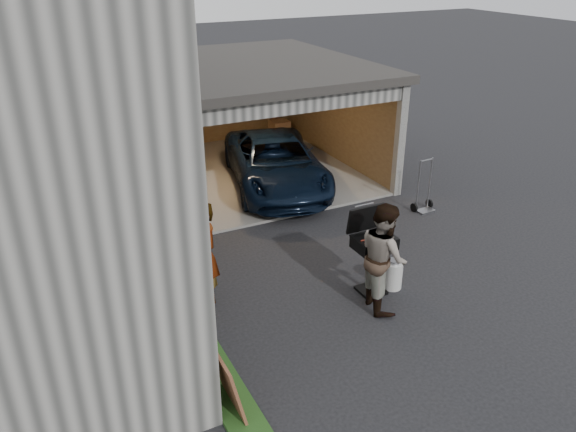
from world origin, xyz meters
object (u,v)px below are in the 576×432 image
(minivan, at_px, (276,165))
(bbq_grill, at_px, (373,245))
(propane_tank, at_px, (393,275))
(woman, at_px, (205,254))
(hand_truck, at_px, (424,201))
(man, at_px, (383,257))
(plywood_panel, at_px, (227,382))

(minivan, height_order, bbq_grill, bbq_grill)
(minivan, distance_m, propane_tank, 5.06)
(woman, bearing_deg, bbq_grill, 63.72)
(minivan, height_order, hand_truck, minivan)
(man, bearing_deg, propane_tank, -43.27)
(minivan, relative_size, man, 2.43)
(minivan, height_order, plywood_panel, minivan)
(man, height_order, propane_tank, man)
(woman, bearing_deg, minivan, 135.91)
(woman, relative_size, hand_truck, 1.44)
(bbq_grill, distance_m, plywood_panel, 3.61)
(propane_tank, bearing_deg, woman, 160.14)
(woman, distance_m, man, 2.92)
(minivan, height_order, woman, woman)
(man, xyz_separation_m, plywood_panel, (-3.14, -1.09, -0.47))
(hand_truck, bearing_deg, woman, -170.64)
(woman, height_order, man, man)
(man, xyz_separation_m, hand_truck, (3.10, 2.69, -0.69))
(minivan, distance_m, bbq_grill, 5.00)
(hand_truck, bearing_deg, bbq_grill, -146.12)
(plywood_panel, xyz_separation_m, hand_truck, (6.24, 3.78, -0.22))
(minivan, distance_m, woman, 5.08)
(plywood_panel, bearing_deg, man, 19.19)
(minivan, relative_size, hand_truck, 3.66)
(man, bearing_deg, hand_truck, -36.80)
(plywood_panel, bearing_deg, woman, 76.57)
(man, bearing_deg, woman, 72.39)
(minivan, bearing_deg, plywood_panel, -106.32)
(propane_tank, distance_m, hand_truck, 3.48)
(man, distance_m, bbq_grill, 0.45)
(woman, relative_size, plywood_panel, 1.90)
(minivan, distance_m, hand_truck, 3.67)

